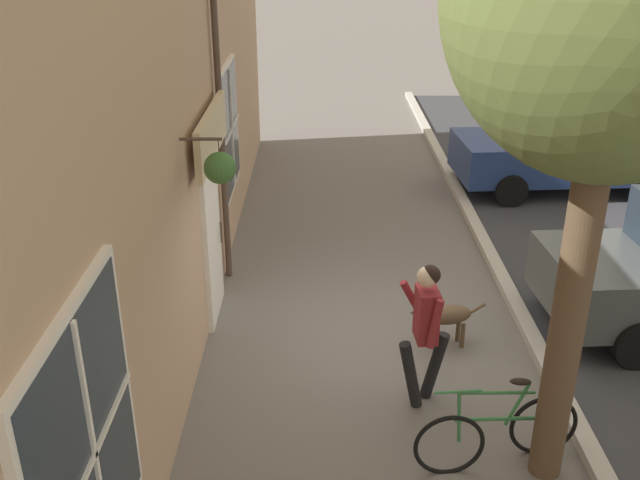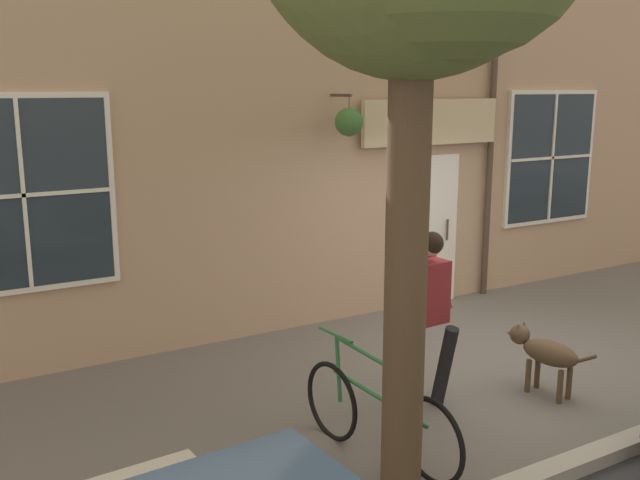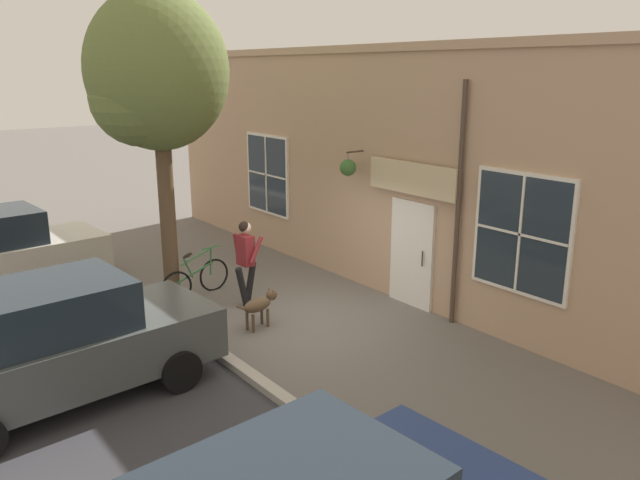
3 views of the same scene
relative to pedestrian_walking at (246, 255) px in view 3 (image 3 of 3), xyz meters
The scene contains 7 objects.
ground_plane 1.73m from the pedestrian_walking, 106.79° to the left, with size 90.00×90.00×0.00m, color #66605B.
storefront_facade 3.39m from the pedestrian_walking, 154.22° to the left, with size 0.95×18.00×5.02m.
pedestrian_walking is the anchor object (origin of this frame).
dog_on_leash 1.35m from the pedestrian_walking, 70.12° to the left, with size 0.99×0.37×0.67m.
street_tree_by_curb 3.71m from the pedestrian_walking, 43.58° to the right, with size 2.68×2.41×5.99m.
leaning_bicycle 1.34m from the pedestrian_walking, 58.68° to the right, with size 1.70×0.40×1.01m.
parked_car_mid_block 4.34m from the pedestrian_walking, 22.15° to the left, with size 4.40×2.15×1.75m.
Camera 3 is at (6.39, 8.80, 4.52)m, focal length 35.00 mm.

